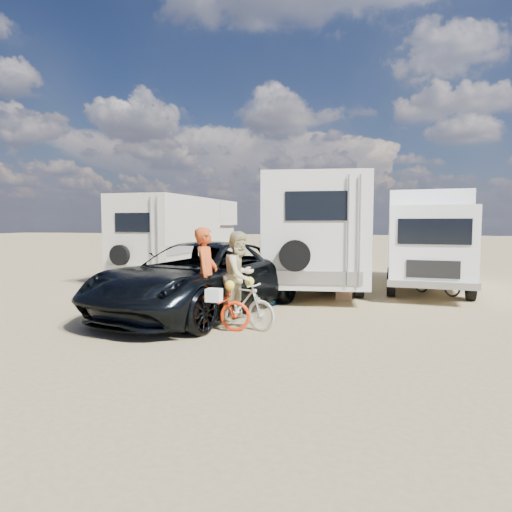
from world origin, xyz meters
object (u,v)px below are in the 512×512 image
(rider_man, at_px, (206,284))
(bike_woman, at_px, (240,304))
(bike_parked, at_px, (437,281))
(rv_main, at_px, (316,235))
(cooler, at_px, (264,296))
(rv_left, at_px, (180,238))
(box_truck, at_px, (428,241))
(crate, at_px, (344,293))
(bike_man, at_px, (206,307))
(rider_woman, at_px, (240,285))
(dark_suv, at_px, (200,278))

(rider_man, bearing_deg, bike_woman, -68.77)
(bike_parked, bearing_deg, rv_main, 109.52)
(rider_man, relative_size, cooler, 3.25)
(rv_main, height_order, cooler, rv_main)
(rv_main, height_order, rv_left, rv_main)
(box_truck, relative_size, crate, 14.44)
(rv_main, xyz_separation_m, box_truck, (3.68, -0.23, -0.16))
(box_truck, xyz_separation_m, rider_man, (-4.88, -7.05, -0.63))
(rv_left, distance_m, rider_man, 8.55)
(box_truck, distance_m, bike_man, 8.64)
(rider_woman, bearing_deg, box_truck, -15.20)
(rv_left, height_order, rider_woman, rv_left)
(bike_parked, relative_size, crate, 3.42)
(dark_suv, height_order, bike_woman, dark_suv)
(rv_left, relative_size, rider_man, 3.51)
(cooler, distance_m, crate, 2.39)
(rv_main, distance_m, cooler, 4.59)
(bike_man, distance_m, bike_woman, 0.68)
(rider_man, height_order, rider_woman, rider_man)
(rider_woman, height_order, bike_parked, rider_woman)
(rider_man, relative_size, crate, 4.21)
(rv_left, height_order, dark_suv, rv_left)
(bike_parked, bearing_deg, bike_woman, -178.90)
(rider_woman, height_order, crate, rider_woman)
(bike_woman, bearing_deg, rv_main, 12.35)
(bike_woman, bearing_deg, rv_left, 50.25)
(box_truck, xyz_separation_m, bike_parked, (0.14, -1.15, -1.16))
(dark_suv, height_order, bike_man, dark_suv)
(box_truck, distance_m, dark_suv, 7.92)
(rider_woman, distance_m, cooler, 2.77)
(bike_woman, xyz_separation_m, rider_man, (-0.60, -0.32, 0.44))
(bike_man, bearing_deg, bike_woman, -68.77)
(crate, bearing_deg, bike_man, -118.70)
(dark_suv, xyz_separation_m, bike_man, (0.77, -1.54, -0.38))
(rv_main, relative_size, bike_man, 5.12)
(bike_parked, bearing_deg, cooler, 161.67)
(rider_man, distance_m, rider_woman, 0.68)
(bike_man, distance_m, rider_woman, 0.81)
(bike_woman, bearing_deg, cooler, 20.92)
(bike_man, height_order, cooler, bike_man)
(bike_woman, relative_size, rider_man, 0.88)
(bike_woman, distance_m, crate, 4.43)
(rv_left, xyz_separation_m, rider_man, (4.06, -7.50, -0.60))
(bike_parked, distance_m, cooler, 5.42)
(rider_man, height_order, crate, rider_man)
(bike_parked, xyz_separation_m, crate, (-2.63, -1.53, -0.22))
(rider_woman, bearing_deg, dark_suv, 65.59)
(rv_main, xyz_separation_m, bike_parked, (3.82, -1.39, -1.33))
(rv_main, relative_size, crate, 20.48)
(rv_left, height_order, crate, rv_left)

